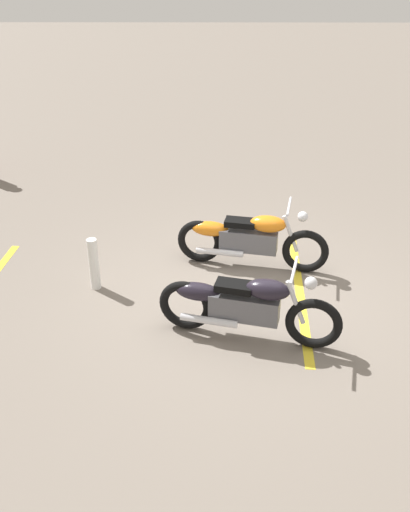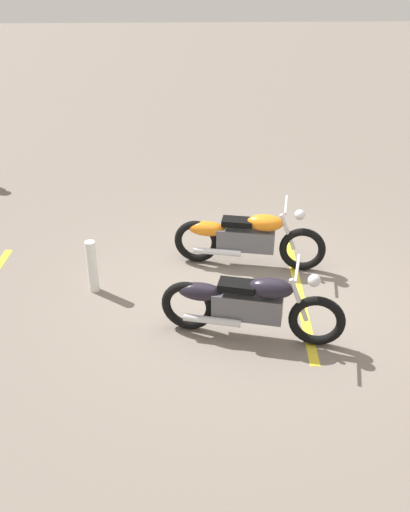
{
  "view_description": "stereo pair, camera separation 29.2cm",
  "coord_description": "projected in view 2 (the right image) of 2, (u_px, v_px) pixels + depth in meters",
  "views": [
    {
      "loc": [
        0.57,
        6.56,
        4.26
      ],
      "look_at": [
        0.61,
        0.0,
        0.65
      ],
      "focal_mm": 40.25,
      "sensor_mm": 36.0,
      "label": 1
    },
    {
      "loc": [
        0.86,
        6.55,
        4.26
      ],
      "look_at": [
        0.61,
        0.0,
        0.65
      ],
      "focal_mm": 40.25,
      "sensor_mm": 36.0,
      "label": 2
    }
  ],
  "objects": [
    {
      "name": "motorcycle_dark_foreground",
      "position": [
        247.0,
        304.0,
        6.84
      ],
      "size": [
        2.19,
        0.76,
        1.04
      ],
      "rotation": [
        0.0,
        0.0,
        2.9
      ],
      "color": "black",
      "rests_on": "ground"
    },
    {
      "name": "bollard_post",
      "position": [
        92.0,
        267.0,
        7.79
      ],
      "size": [
        0.14,
        0.14,
        0.76
      ],
      "primitive_type": "cylinder",
      "color": "white",
      "rests_on": "ground"
    },
    {
      "name": "ground_plane",
      "position": [
        250.0,
        297.0,
        7.82
      ],
      "size": [
        60.0,
        60.0,
        0.0
      ],
      "primitive_type": "plane",
      "color": "slate"
    },
    {
      "name": "parking_stripe_near",
      "position": [
        299.0,
        291.0,
        7.94
      ],
      "size": [
        0.32,
        3.2,
        0.01
      ],
      "primitive_type": "cube",
      "rotation": [
        0.0,
        0.0,
        1.51
      ],
      "color": "yellow",
      "rests_on": "ground"
    },
    {
      "name": "motorcycle_bright_foreground",
      "position": [
        245.0,
        237.0,
        8.37
      ],
      "size": [
        2.21,
        0.7,
        1.04
      ],
      "rotation": [
        0.0,
        0.0,
        2.94
      ],
      "color": "black",
      "rests_on": "ground"
    }
  ]
}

